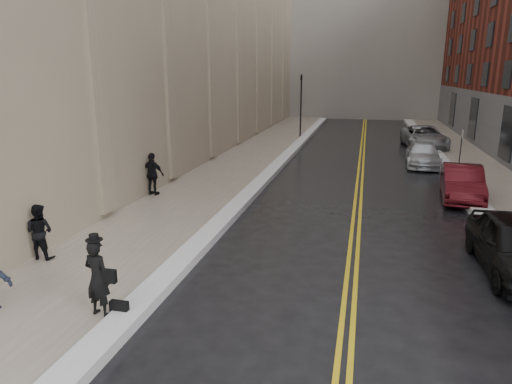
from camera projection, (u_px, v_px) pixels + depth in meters
The scene contains 15 objects.
ground at pixel (213, 354), 8.89m from camera, with size 160.00×160.00×0.00m, color black.
sidewalk_left at pixel (229, 172), 24.94m from camera, with size 4.00×64.00×0.15m, color gray.
sidewalk_right at pixel (498, 185), 21.88m from camera, with size 3.00×64.00×0.15m, color gray.
lane_stripe_a at pixel (357, 180), 23.40m from camera, with size 0.12×64.00×0.01m, color gold.
lane_stripe_b at pixel (362, 180), 23.34m from camera, with size 0.12×64.00×0.01m, color gold.
snow_ridge_left at pixel (270, 173), 24.40m from camera, with size 0.70×60.80×0.26m, color white.
snow_ridge_right at pixel (457, 182), 22.28m from camera, with size 0.85×60.80×0.30m, color white.
traffic_signal at pixel (301, 101), 36.91m from camera, with size 0.18×0.15×5.20m.
parking_sign_far at pixel (461, 146), 25.57m from camera, with size 0.06×0.35×2.23m.
car_maroon at pixel (462, 183), 19.55m from camera, with size 1.56×4.47×1.47m, color #4A0D13.
car_silver_near at pixel (423, 154), 26.79m from camera, with size 1.86×4.57×1.33m, color #B6BBBF.
car_silver_far at pixel (424, 137), 33.01m from camera, with size 2.67×5.79×1.61m, color #9EA1A6.
pedestrian_main at pixel (98, 278), 9.83m from camera, with size 0.64×0.42×1.75m, color black.
pedestrian_a at pixel (40, 231), 12.93m from camera, with size 0.78×0.61×1.61m, color black.
pedestrian_c at pixel (153, 174), 19.68m from camera, with size 1.09×0.45×1.85m, color black.
Camera 1 is at (2.64, -7.38, 5.32)m, focal length 32.00 mm.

